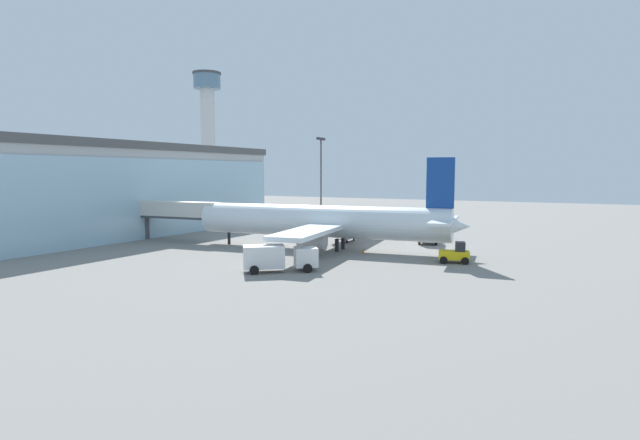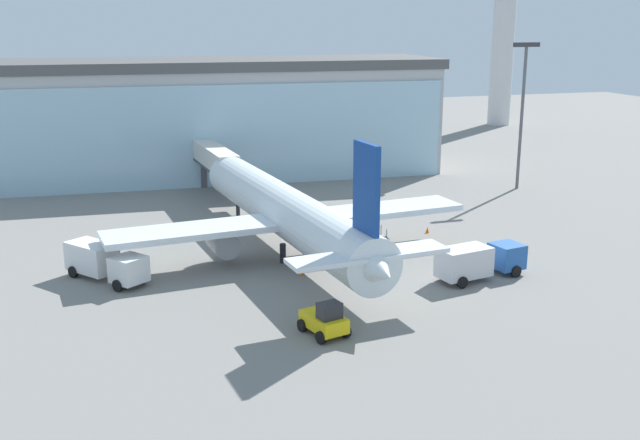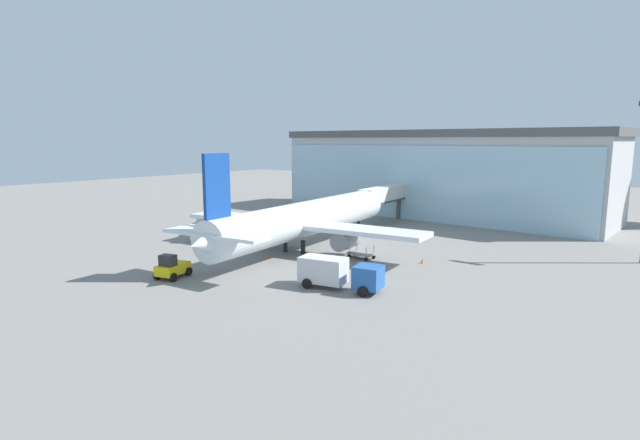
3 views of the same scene
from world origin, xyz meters
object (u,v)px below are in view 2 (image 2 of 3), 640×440
object	(u,v)px
apron_light_mast	(523,102)
safety_cone_nose	(301,271)
catering_truck	(104,261)
baggage_cart	(372,239)
fuel_truck	(478,260)
airplane	(287,213)
jet_bridge	(214,159)
safety_cone_wingtip	(427,230)
pushback_tug	(325,320)

from	to	relation	value
apron_light_mast	safety_cone_nose	distance (m)	40.50
catering_truck	baggage_cart	distance (m)	22.82
apron_light_mast	fuel_truck	distance (m)	34.53
airplane	jet_bridge	bearing A→B (deg)	-0.22
catering_truck	safety_cone_nose	distance (m)	14.93
catering_truck	baggage_cart	bearing A→B (deg)	59.63
baggage_cart	jet_bridge	bearing A→B (deg)	116.47
catering_truck	safety_cone_wingtip	world-z (taller)	catering_truck
catering_truck	pushback_tug	xyz separation A→B (m)	(12.84, -14.76, -0.49)
fuel_truck	baggage_cart	distance (m)	11.69
apron_light_mast	pushback_tug	size ratio (longest dim) A/B	4.69
pushback_tug	safety_cone_nose	world-z (taller)	pushback_tug
baggage_cart	safety_cone_nose	xyz separation A→B (m)	(-8.16, -5.91, -0.23)
airplane	pushback_tug	size ratio (longest dim) A/B	10.29
jet_bridge	apron_light_mast	xyz separation A→B (m)	(34.47, -6.30, 5.72)
safety_cone_nose	fuel_truck	bearing A→B (deg)	-21.04
safety_cone_nose	safety_cone_wingtip	bearing A→B (deg)	28.52
jet_bridge	baggage_cart	size ratio (longest dim) A/B	4.89
catering_truck	baggage_cart	xyz separation A→B (m)	(22.66, 2.52, -0.97)
jet_bridge	catering_truck	bearing A→B (deg)	148.88
airplane	catering_truck	xyz separation A→B (m)	(-14.94, -2.12, -2.11)
jet_bridge	apron_light_mast	distance (m)	35.51
fuel_truck	jet_bridge	bearing A→B (deg)	102.63
fuel_truck	baggage_cart	bearing A→B (deg)	101.50
catering_truck	safety_cone_wingtip	xyz separation A→B (m)	(28.95, 4.47, -1.19)
apron_light_mast	catering_truck	world-z (taller)	apron_light_mast
apron_light_mast	baggage_cart	bearing A→B (deg)	-146.63
jet_bridge	safety_cone_wingtip	distance (m)	26.48
airplane	fuel_truck	bearing A→B (deg)	-136.45
baggage_cart	catering_truck	bearing A→B (deg)	-171.36
jet_bridge	airplane	xyz separation A→B (m)	(2.34, -22.79, -0.73)
fuel_truck	safety_cone_nose	size ratio (longest dim) A/B	13.79
apron_light_mast	fuel_truck	bearing A→B (deg)	-126.62
jet_bridge	pushback_tug	distance (m)	39.82
safety_cone_nose	safety_cone_wingtip	world-z (taller)	same
jet_bridge	safety_cone_nose	xyz separation A→B (m)	(1.89, -28.29, -4.03)
apron_light_mast	pushback_tug	world-z (taller)	apron_light_mast
baggage_cart	pushback_tug	world-z (taller)	pushback_tug
airplane	fuel_truck	distance (m)	16.13
airplane	baggage_cart	world-z (taller)	airplane
safety_cone_wingtip	apron_light_mast	bearing A→B (deg)	37.94
catering_truck	pushback_tug	world-z (taller)	catering_truck
apron_light_mast	catering_truck	xyz separation A→B (m)	(-47.08, -18.61, -8.56)
pushback_tug	fuel_truck	bearing A→B (deg)	-80.19
apron_light_mast	airplane	bearing A→B (deg)	-152.84
airplane	pushback_tug	bearing A→B (deg)	166.84
apron_light_mast	fuel_truck	size ratio (longest dim) A/B	2.20
pushback_tug	airplane	bearing A→B (deg)	-21.84
jet_bridge	fuel_truck	size ratio (longest dim) A/B	1.84
fuel_truck	safety_cone_wingtip	world-z (taller)	fuel_truck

